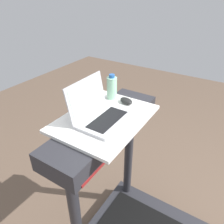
{
  "coord_description": "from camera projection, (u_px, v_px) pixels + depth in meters",
  "views": [
    {
      "loc": [
        -0.9,
        0.08,
        1.83
      ],
      "look_at": [
        0.0,
        0.65,
        1.19
      ],
      "focal_mm": 34.66,
      "sensor_mm": 36.0,
      "label": 1
    }
  ],
  "objects": [
    {
      "name": "laptop",
      "position": [
        99.0,
        112.0,
        1.25
      ],
      "size": [
        0.32,
        0.26,
        0.23
      ],
      "rotation": [
        0.0,
        0.0,
        -0.04
      ],
      "color": "#B7B7BC",
      "rests_on": "desk_board"
    },
    {
      "name": "water_bottle",
      "position": [
        112.0,
        88.0,
        1.46
      ],
      "size": [
        0.07,
        0.07,
        0.17
      ],
      "color": "#9EDBB2",
      "rests_on": "desk_board"
    },
    {
      "name": "desk_board",
      "position": [
        105.0,
        118.0,
        1.3
      ],
      "size": [
        0.61,
        0.45,
        0.02
      ],
      "primitive_type": "cube",
      "color": "white",
      "rests_on": "treadmill_base"
    },
    {
      "name": "computer_mouse",
      "position": [
        126.0,
        101.0,
        1.43
      ],
      "size": [
        0.09,
        0.11,
        0.03
      ],
      "primitive_type": "ellipsoid",
      "rotation": [
        0.0,
        0.0,
        -0.33
      ],
      "color": "black",
      "rests_on": "desk_board"
    }
  ]
}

